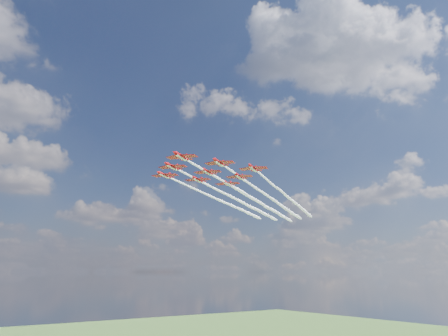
{
  "coord_description": "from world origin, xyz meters",
  "views": [
    {
      "loc": [
        -70.13,
        -108.11,
        43.47
      ],
      "look_at": [
        5.53,
        -1.84,
        74.63
      ],
      "focal_mm": 35.0,
      "sensor_mm": 36.0,
      "label": 1
    }
  ],
  "objects": [
    {
      "name": "jet_lead",
      "position": [
        39.89,
        28.46,
        73.34
      ],
      "size": [
        114.7,
        83.04,
        2.39
      ],
      "rotation": [
        0.0,
        0.0,
        0.62
      ],
      "color": "#BC0A0F"
    },
    {
      "name": "jet_row2_starb",
      "position": [
        43.43,
        39.93,
        73.34
      ],
      "size": [
        114.7,
        83.04,
        2.39
      ],
      "rotation": [
        0.0,
        0.0,
        0.62
      ],
      "color": "#BC0A0F"
    },
    {
      "name": "jet_row3_starb",
      "position": [
        46.98,
        51.4,
        73.34
      ],
      "size": [
        114.7,
        83.04,
        2.39
      ],
      "rotation": [
        0.0,
        0.0,
        0.62
      ],
      "color": "#BC0A0F"
    },
    {
      "name": "jet_row2_port",
      "position": [
        51.89,
        28.13,
        73.34
      ],
      "size": [
        114.7,
        83.04,
        2.39
      ],
      "rotation": [
        0.0,
        0.0,
        0.62
      ],
      "color": "#BC0A0F"
    },
    {
      "name": "jet_row3_centre",
      "position": [
        55.44,
        39.6,
        73.34
      ],
      "size": [
        114.7,
        83.04,
        2.39
      ],
      "rotation": [
        0.0,
        0.0,
        0.62
      ],
      "color": "#BC0A0F"
    },
    {
      "name": "jet_row4_starb",
      "position": [
        58.98,
        51.07,
        73.34
      ],
      "size": [
        114.7,
        83.04,
        2.39
      ],
      "rotation": [
        0.0,
        0.0,
        0.62
      ],
      "color": "#BC0A0F"
    },
    {
      "name": "jet_tail",
      "position": [
        70.98,
        50.73,
        73.34
      ],
      "size": [
        114.7,
        83.04,
        2.39
      ],
      "rotation": [
        0.0,
        0.0,
        0.62
      ],
      "color": "#BC0A0F"
    },
    {
      "name": "jet_row3_port",
      "position": [
        63.89,
        27.79,
        73.34
      ],
      "size": [
        114.7,
        83.04,
        2.39
      ],
      "rotation": [
        0.0,
        0.0,
        0.62
      ],
      "color": "#BC0A0F"
    },
    {
      "name": "jet_row4_port",
      "position": [
        67.44,
        39.26,
        73.34
      ],
      "size": [
        114.7,
        83.04,
        2.39
      ],
      "rotation": [
        0.0,
        0.0,
        0.62
      ],
      "color": "#BC0A0F"
    }
  ]
}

